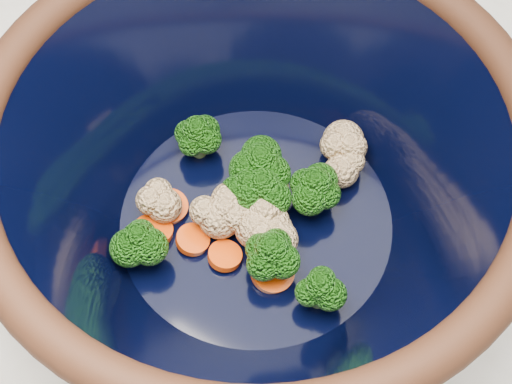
% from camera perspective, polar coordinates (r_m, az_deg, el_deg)
% --- Properties ---
extents(counter, '(1.20, 1.20, 0.90)m').
position_cam_1_polar(counter, '(1.02, 5.44, -13.20)').
color(counter, silver).
rests_on(counter, ground).
extents(mixing_bowl, '(0.43, 0.43, 0.16)m').
position_cam_1_polar(mixing_bowl, '(0.50, -0.00, 0.96)').
color(mixing_bowl, black).
rests_on(mixing_bowl, counter).
extents(vegetable_pile, '(0.18, 0.20, 0.05)m').
position_cam_1_polar(vegetable_pile, '(0.53, 0.08, -0.89)').
color(vegetable_pile, '#608442').
rests_on(vegetable_pile, mixing_bowl).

